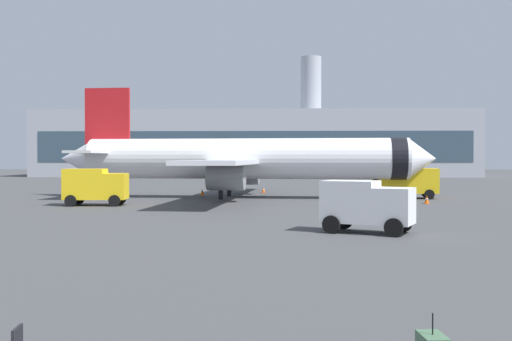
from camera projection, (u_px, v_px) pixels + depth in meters
airplane_at_gate at (244, 159)px, 56.26m from camera, size 35.77×32.28×10.50m
service_truck at (95, 185)px, 47.22m from camera, size 4.92×2.77×2.90m
fuel_truck at (404, 179)px, 55.73m from camera, size 6.26×3.34×3.20m
cargo_van at (366, 204)px, 29.83m from camera, size 4.83×3.72×2.60m
safety_cone_near at (427, 200)px, 49.08m from camera, size 0.44×0.44×0.70m
safety_cone_mid at (263, 190)px, 64.89m from camera, size 0.44×0.44×0.60m
safety_cone_far at (351, 215)px, 35.66m from camera, size 0.44×0.44×0.69m
safety_cone_outer at (202, 192)px, 60.34m from camera, size 0.44×0.44×0.68m
terminal_building at (256, 144)px, 128.80m from camera, size 89.68×24.07×25.47m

